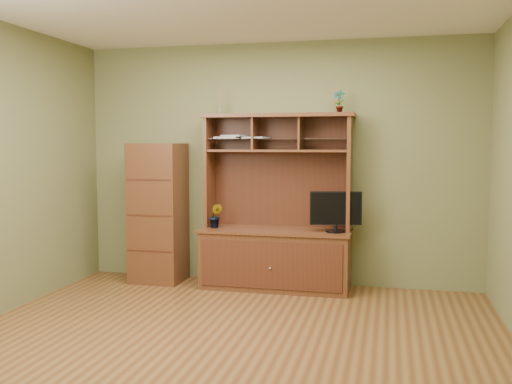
% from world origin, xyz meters
% --- Properties ---
extents(room, '(4.54, 4.04, 2.74)m').
position_xyz_m(room, '(0.00, 0.00, 1.35)').
color(room, '#593519').
rests_on(room, ground).
extents(media_hutch, '(1.66, 0.61, 1.90)m').
position_xyz_m(media_hutch, '(0.04, 1.73, 0.52)').
color(media_hutch, '#422312').
rests_on(media_hutch, room).
extents(monitor, '(0.54, 0.21, 0.43)m').
position_xyz_m(monitor, '(0.69, 1.65, 0.88)').
color(monitor, black).
rests_on(monitor, media_hutch).
extents(orchid_plant, '(0.15, 0.13, 0.27)m').
position_xyz_m(orchid_plant, '(-0.62, 1.65, 0.78)').
color(orchid_plant, '#2F5D1F').
rests_on(orchid_plant, media_hutch).
extents(top_plant, '(0.14, 0.11, 0.24)m').
position_xyz_m(top_plant, '(0.70, 1.80, 2.02)').
color(top_plant, '#2A5F21').
rests_on(top_plant, media_hutch).
extents(reed_diffuser, '(0.06, 0.06, 0.30)m').
position_xyz_m(reed_diffuser, '(-0.62, 1.81, 2.02)').
color(reed_diffuser, silver).
rests_on(reed_diffuser, media_hutch).
extents(magazines, '(0.62, 0.26, 0.04)m').
position_xyz_m(magazines, '(-0.40, 1.80, 1.65)').
color(magazines, '#ABABB0').
rests_on(magazines, media_hutch).
extents(side_cabinet, '(0.56, 0.51, 1.58)m').
position_xyz_m(side_cabinet, '(-1.34, 1.73, 0.79)').
color(side_cabinet, '#422312').
rests_on(side_cabinet, room).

